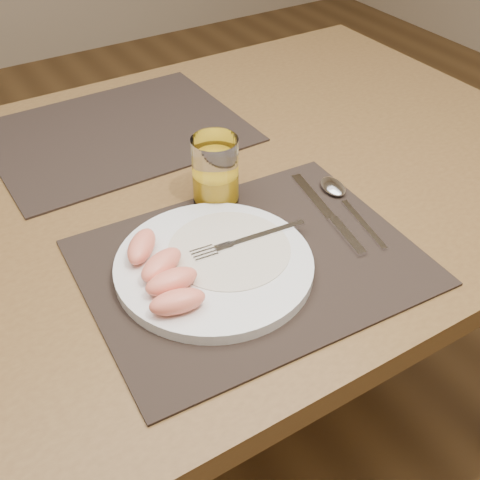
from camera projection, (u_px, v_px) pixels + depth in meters
name	position (u px, v px, depth m)	size (l,w,h in m)	color
ground	(201.00, 443.00, 1.46)	(5.00, 5.00, 0.00)	brown
table	(185.00, 227.00, 1.04)	(1.40, 0.90, 0.75)	brown
placemat_near	(251.00, 262.00, 0.83)	(0.45, 0.35, 0.00)	black
placemat_far	(117.00, 132.00, 1.12)	(0.45, 0.35, 0.00)	black
plate	(214.00, 266.00, 0.81)	(0.27, 0.27, 0.02)	white
plate_dressing	(229.00, 249.00, 0.83)	(0.17, 0.17, 0.00)	white
fork	(239.00, 242.00, 0.84)	(0.18, 0.03, 0.00)	silver
knife	(332.00, 219.00, 0.91)	(0.06, 0.22, 0.01)	silver
spoon	(337.00, 192.00, 0.96)	(0.06, 0.19, 0.01)	silver
juice_glass	(215.00, 174.00, 0.92)	(0.07, 0.07, 0.11)	white
grapefruit_wedges	(162.00, 273.00, 0.77)	(0.09, 0.18, 0.03)	#FF8868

